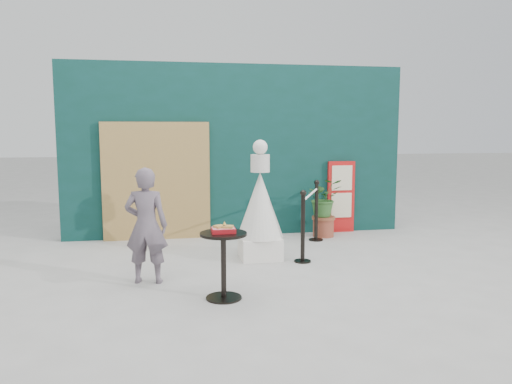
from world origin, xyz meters
The scene contains 10 objects.
ground centered at (0.00, 0.00, 0.00)m, with size 60.00×60.00×0.00m, color #ADAAA5.
back_wall centered at (0.00, 3.15, 1.50)m, with size 6.00×0.30×3.00m, color #0B322B.
bamboo_fence centered at (-1.40, 2.94, 1.00)m, with size 1.80×0.08×2.00m, color tan.
woman centered at (-1.49, 0.47, 0.71)m, with size 0.52×0.34×1.43m, color #665763.
menu_board centered at (1.90, 2.95, 0.65)m, with size 0.50×0.07×1.30m.
statue centered at (0.09, 1.37, 0.71)m, with size 0.67×0.67×1.73m.
cafe_table centered at (-0.64, -0.29, 0.50)m, with size 0.52×0.52×0.75m.
food_basket centered at (-0.64, -0.29, 0.79)m, with size 0.26×0.19×0.11m.
planter centered at (1.47, 2.63, 0.59)m, with size 0.60×0.52×1.03m.
stanchion_barrier centered at (0.95, 1.70, 0.49)m, with size 0.84×1.54×1.03m.
Camera 1 is at (-1.25, -5.64, 1.88)m, focal length 35.00 mm.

